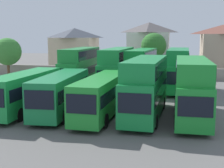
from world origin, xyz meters
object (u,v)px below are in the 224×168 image
Objects in this scene: bus_4 at (146,84)px; tree_behind_wall at (8,52)px; bus_9 at (178,67)px; bus_7 at (117,66)px; bus_5 at (192,86)px; bus_6 at (81,66)px; bus_1 at (25,90)px; bus_2 at (61,91)px; tree_left_of_lot at (154,46)px; house_terrace_left at (75,49)px; bus_8 at (141,67)px; house_terrace_centre at (149,47)px; bus_3 at (102,94)px.

tree_behind_wall is (-23.97, 20.45, 1.43)m from bus_4.
bus_4 is at bearing -9.49° from bus_9.
bus_5 is at bearing 33.33° from bus_7.
bus_4 is 16.44m from bus_6.
bus_1 is 0.90× the size of bus_7.
bus_5 reaches higher than bus_2.
tree_left_of_lot is (-1.14, 25.95, 2.34)m from bus_4.
house_terrace_left is at bearing -147.96° from bus_7.
bus_5 is 1.00× the size of bus_8.
house_terrace_left is at bearing 173.32° from house_terrace_centre.
bus_3 is 14.18m from bus_7.
bus_8 is at bearing 95.64° from bus_7.
tree_behind_wall reaches higher than bus_6.
bus_7 is 20.29m from tree_behind_wall.
tree_behind_wall reaches higher than bus_4.
bus_2 is 35.79m from house_terrace_left.
tree_left_of_lot is at bearing -178.80° from bus_8.
bus_8 is at bearing -169.52° from bus_4.
house_terrace_centre reaches higher than bus_4.
tree_left_of_lot is (6.15, 26.16, 3.14)m from bus_2.
house_terrace_centre is 6.58m from tree_left_of_lot.
bus_4 is at bearing 12.09° from bus_8.
bus_4 is at bearing -88.53° from bus_5.
bus_2 is at bearing -16.62° from bus_8.
bus_3 is 15.10m from bus_9.
bus_1 is 7.06m from bus_3.
bus_6 is at bearing -141.04° from bus_4.
bus_6 reaches higher than bus_2.
bus_6 is at bearing -88.19° from bus_9.
bus_4 is (10.65, 0.25, 0.78)m from bus_1.
bus_4 is 31.54m from tree_behind_wall.
bus_2 is 16.80m from bus_9.
bus_1 is at bearing -88.42° from bus_5.
bus_3 is at bearing 6.34° from bus_7.
house_terrace_left is 1.32× the size of tree_behind_wall.
bus_1 is 24.71m from tree_behind_wall.
bus_6 is 16.04m from tree_behind_wall.
house_terrace_centre is (1.14, 32.82, 2.73)m from bus_3.
bus_9 reaches higher than bus_1.
bus_8 reaches higher than bus_2.
house_terrace_left is 1.17× the size of tree_left_of_lot.
bus_9 reaches higher than bus_5.
bus_7 is (2.39, 13.85, 0.94)m from bus_2.
tree_left_of_lot reaches higher than bus_5.
tree_left_of_lot is at bearing -78.52° from house_terrace_centre.
bus_3 is 1.55× the size of tree_left_of_lot.
bus_1 is 33.74m from house_terrace_centre.
bus_6 is at bearing -110.74° from house_terrace_centre.
bus_6 is 1.20× the size of house_terrace_centre.
bus_9 is 1.16× the size of house_terrace_centre.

